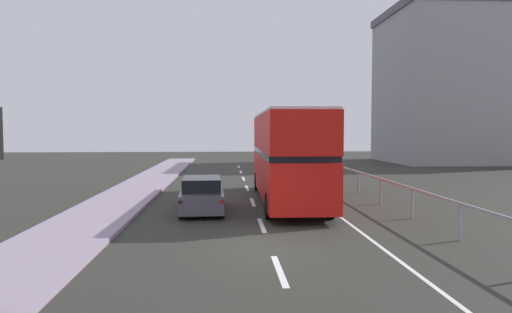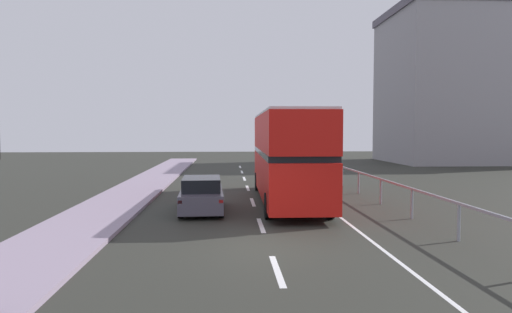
% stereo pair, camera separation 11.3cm
% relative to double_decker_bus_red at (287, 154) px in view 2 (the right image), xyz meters
% --- Properties ---
extents(ground_plane, '(75.09, 120.00, 0.10)m').
position_rel_double_decker_bus_red_xyz_m(ground_plane, '(-1.60, -8.10, -2.28)').
color(ground_plane, '#2B2C26').
extents(near_sidewalk_kerb, '(2.93, 80.00, 0.14)m').
position_rel_double_decker_bus_red_xyz_m(near_sidewalk_kerb, '(-7.77, -8.10, -2.16)').
color(near_sidewalk_kerb, gray).
rests_on(near_sidewalk_kerb, ground).
extents(lane_paint_markings, '(3.30, 46.00, 0.01)m').
position_rel_double_decker_bus_red_xyz_m(lane_paint_markings, '(0.31, 0.58, -2.23)').
color(lane_paint_markings, silver).
rests_on(lane_paint_markings, ground).
extents(bridge_side_railing, '(0.10, 42.00, 1.18)m').
position_rel_double_decker_bus_red_xyz_m(bridge_side_railing, '(4.16, 0.90, -1.28)').
color(bridge_side_railing, gray).
rests_on(bridge_side_railing, ground).
extents(distant_building_block, '(20.15, 12.32, 16.07)m').
position_rel_double_decker_bus_red_xyz_m(distant_building_block, '(24.32, 26.18, 5.82)').
color(distant_building_block, gray).
rests_on(distant_building_block, ground).
extents(double_decker_bus_red, '(2.77, 11.34, 4.16)m').
position_rel_double_decker_bus_red_xyz_m(double_decker_bus_red, '(0.00, 0.00, 0.00)').
color(double_decker_bus_red, red).
rests_on(double_decker_bus_red, ground).
extents(hatchback_car_near, '(1.87, 4.29, 1.43)m').
position_rel_double_decker_bus_red_xyz_m(hatchback_car_near, '(-3.83, -2.26, -1.55)').
color(hatchback_car_near, '#4A4653').
rests_on(hatchback_car_near, ground).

